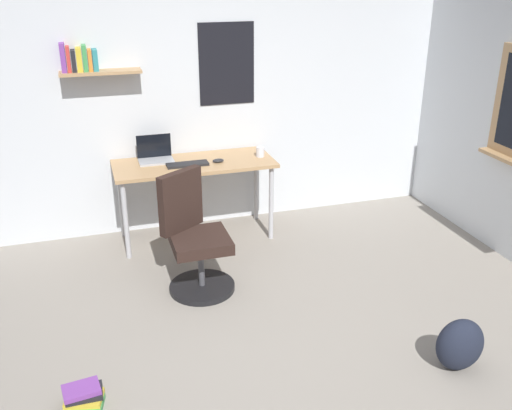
{
  "coord_description": "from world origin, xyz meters",
  "views": [
    {
      "loc": [
        -1.03,
        -2.77,
        2.4
      ],
      "look_at": [
        0.05,
        0.73,
        0.85
      ],
      "focal_mm": 40.11,
      "sensor_mm": 36.0,
      "label": 1
    }
  ],
  "objects_px": {
    "desk": "(194,170)",
    "computer_mouse": "(218,161)",
    "keyboard": "(188,164)",
    "book_stack_on_floor": "(84,397)",
    "coffee_mug": "(260,152)",
    "laptop": "(155,155)",
    "office_chair": "(195,241)",
    "backpack": "(460,345)"
  },
  "relations": [
    {
      "from": "desk",
      "to": "computer_mouse",
      "type": "xyz_separation_m",
      "value": [
        0.21,
        -0.07,
        0.1
      ]
    },
    {
      "from": "computer_mouse",
      "to": "desk",
      "type": "bearing_deg",
      "value": 160.45
    },
    {
      "from": "keyboard",
      "to": "book_stack_on_floor",
      "type": "xyz_separation_m",
      "value": [
        -1.02,
        -1.96,
        -0.69
      ]
    },
    {
      "from": "keyboard",
      "to": "coffee_mug",
      "type": "xyz_separation_m",
      "value": [
        0.69,
        0.05,
        0.04
      ]
    },
    {
      "from": "laptop",
      "to": "computer_mouse",
      "type": "relative_size",
      "value": 2.98
    },
    {
      "from": "office_chair",
      "to": "laptop",
      "type": "height_order",
      "value": "laptop"
    },
    {
      "from": "laptop",
      "to": "computer_mouse",
      "type": "height_order",
      "value": "laptop"
    },
    {
      "from": "keyboard",
      "to": "backpack",
      "type": "distance_m",
      "value": 2.7
    },
    {
      "from": "laptop",
      "to": "backpack",
      "type": "relative_size",
      "value": 0.87
    },
    {
      "from": "desk",
      "to": "computer_mouse",
      "type": "bearing_deg",
      "value": -19.55
    },
    {
      "from": "computer_mouse",
      "to": "book_stack_on_floor",
      "type": "relative_size",
      "value": 0.43
    },
    {
      "from": "computer_mouse",
      "to": "backpack",
      "type": "relative_size",
      "value": 0.29
    },
    {
      "from": "office_chair",
      "to": "book_stack_on_floor",
      "type": "relative_size",
      "value": 3.92
    },
    {
      "from": "office_chair",
      "to": "computer_mouse",
      "type": "bearing_deg",
      "value": 64.14
    },
    {
      "from": "computer_mouse",
      "to": "keyboard",
      "type": "bearing_deg",
      "value": 180.0
    },
    {
      "from": "laptop",
      "to": "keyboard",
      "type": "bearing_deg",
      "value": -40.67
    },
    {
      "from": "backpack",
      "to": "laptop",
      "type": "bearing_deg",
      "value": 121.19
    },
    {
      "from": "desk",
      "to": "coffee_mug",
      "type": "bearing_deg",
      "value": -2.2
    },
    {
      "from": "coffee_mug",
      "to": "laptop",
      "type": "bearing_deg",
      "value": 169.99
    },
    {
      "from": "laptop",
      "to": "coffee_mug",
      "type": "relative_size",
      "value": 3.37
    },
    {
      "from": "book_stack_on_floor",
      "to": "keyboard",
      "type": "bearing_deg",
      "value": 62.38
    },
    {
      "from": "computer_mouse",
      "to": "book_stack_on_floor",
      "type": "bearing_deg",
      "value": -123.68
    },
    {
      "from": "desk",
      "to": "keyboard",
      "type": "relative_size",
      "value": 3.9
    },
    {
      "from": "desk",
      "to": "office_chair",
      "type": "bearing_deg",
      "value": -102.04
    },
    {
      "from": "office_chair",
      "to": "laptop",
      "type": "distance_m",
      "value": 1.12
    },
    {
      "from": "backpack",
      "to": "book_stack_on_floor",
      "type": "relative_size",
      "value": 1.46
    },
    {
      "from": "computer_mouse",
      "to": "backpack",
      "type": "distance_m",
      "value": 2.58
    },
    {
      "from": "coffee_mug",
      "to": "backpack",
      "type": "bearing_deg",
      "value": -76.13
    },
    {
      "from": "backpack",
      "to": "book_stack_on_floor",
      "type": "xyz_separation_m",
      "value": [
        -2.3,
        0.35,
        -0.11
      ]
    },
    {
      "from": "office_chair",
      "to": "backpack",
      "type": "bearing_deg",
      "value": -46.72
    },
    {
      "from": "office_chair",
      "to": "keyboard",
      "type": "bearing_deg",
      "value": 81.75
    },
    {
      "from": "coffee_mug",
      "to": "book_stack_on_floor",
      "type": "relative_size",
      "value": 0.38
    },
    {
      "from": "coffee_mug",
      "to": "desk",
      "type": "bearing_deg",
      "value": 177.8
    },
    {
      "from": "desk",
      "to": "keyboard",
      "type": "bearing_deg",
      "value": -134.31
    },
    {
      "from": "computer_mouse",
      "to": "coffee_mug",
      "type": "relative_size",
      "value": 1.13
    },
    {
      "from": "desk",
      "to": "coffee_mug",
      "type": "distance_m",
      "value": 0.63
    },
    {
      "from": "computer_mouse",
      "to": "coffee_mug",
      "type": "xyz_separation_m",
      "value": [
        0.41,
        0.05,
        0.03
      ]
    },
    {
      "from": "keyboard",
      "to": "computer_mouse",
      "type": "relative_size",
      "value": 3.56
    },
    {
      "from": "desk",
      "to": "office_chair",
      "type": "height_order",
      "value": "office_chair"
    },
    {
      "from": "laptop",
      "to": "backpack",
      "type": "xyz_separation_m",
      "value": [
        1.53,
        -2.52,
        -0.62
      ]
    },
    {
      "from": "coffee_mug",
      "to": "backpack",
      "type": "xyz_separation_m",
      "value": [
        0.58,
        -2.35,
        -0.62
      ]
    },
    {
      "from": "office_chair",
      "to": "book_stack_on_floor",
      "type": "height_order",
      "value": "office_chair"
    }
  ]
}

